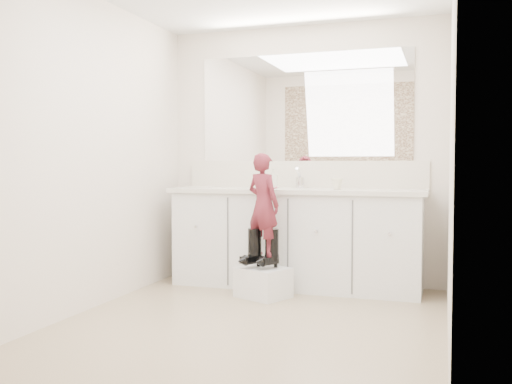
% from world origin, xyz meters
% --- Properties ---
extents(floor, '(3.00, 3.00, 0.00)m').
position_xyz_m(floor, '(0.00, 0.00, 0.00)').
color(floor, '#887759').
rests_on(floor, ground).
extents(wall_back, '(2.60, 0.00, 2.60)m').
position_xyz_m(wall_back, '(0.00, 1.50, 1.20)').
color(wall_back, beige).
rests_on(wall_back, floor).
extents(wall_front, '(2.60, 0.00, 2.60)m').
position_xyz_m(wall_front, '(0.00, -1.50, 1.20)').
color(wall_front, beige).
rests_on(wall_front, floor).
extents(wall_left, '(0.00, 3.00, 3.00)m').
position_xyz_m(wall_left, '(-1.30, 0.00, 1.20)').
color(wall_left, beige).
rests_on(wall_left, floor).
extents(wall_right, '(0.00, 3.00, 3.00)m').
position_xyz_m(wall_right, '(1.30, 0.00, 1.20)').
color(wall_right, beige).
rests_on(wall_right, floor).
extents(vanity_cabinet, '(2.20, 0.55, 0.85)m').
position_xyz_m(vanity_cabinet, '(0.00, 1.23, 0.42)').
color(vanity_cabinet, silver).
rests_on(vanity_cabinet, floor).
extents(countertop, '(2.28, 0.58, 0.04)m').
position_xyz_m(countertop, '(0.00, 1.21, 0.87)').
color(countertop, beige).
rests_on(countertop, vanity_cabinet).
extents(backsplash, '(2.28, 0.03, 0.25)m').
position_xyz_m(backsplash, '(0.00, 1.49, 1.02)').
color(backsplash, beige).
rests_on(backsplash, countertop).
extents(mirror, '(2.00, 0.02, 1.00)m').
position_xyz_m(mirror, '(0.00, 1.49, 1.64)').
color(mirror, white).
rests_on(mirror, wall_back).
extents(dot_panel, '(2.00, 0.01, 1.20)m').
position_xyz_m(dot_panel, '(0.00, -1.49, 1.65)').
color(dot_panel, '#472819').
rests_on(dot_panel, wall_front).
extents(faucet, '(0.08, 0.08, 0.10)m').
position_xyz_m(faucet, '(0.00, 1.38, 0.94)').
color(faucet, silver).
rests_on(faucet, countertop).
extents(cup, '(0.12, 0.12, 0.10)m').
position_xyz_m(cup, '(0.38, 1.18, 0.94)').
color(cup, beige).
rests_on(cup, countertop).
extents(soap_bottle, '(0.09, 0.09, 0.18)m').
position_xyz_m(soap_bottle, '(-0.21, 1.21, 0.98)').
color(soap_bottle, silver).
rests_on(soap_bottle, countertop).
extents(step_stool, '(0.49, 0.46, 0.25)m').
position_xyz_m(step_stool, '(-0.16, 0.75, 0.12)').
color(step_stool, white).
rests_on(step_stool, floor).
extents(boot_left, '(0.20, 0.25, 0.33)m').
position_xyz_m(boot_left, '(-0.23, 0.75, 0.41)').
color(boot_left, black).
rests_on(boot_left, step_stool).
extents(boot_right, '(0.20, 0.25, 0.33)m').
position_xyz_m(boot_right, '(-0.08, 0.75, 0.41)').
color(boot_right, black).
rests_on(boot_right, step_stool).
extents(toddler, '(0.37, 0.31, 0.85)m').
position_xyz_m(toddler, '(-0.16, 0.75, 0.77)').
color(toddler, '#972E44').
rests_on(toddler, step_stool).
extents(toothbrush, '(0.13, 0.07, 0.06)m').
position_xyz_m(toothbrush, '(-0.09, 0.74, 0.90)').
color(toothbrush, '#D25177').
rests_on(toothbrush, toddler).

